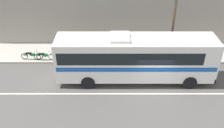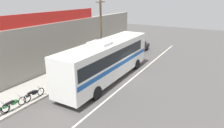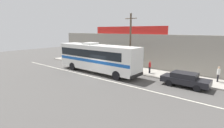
{
  "view_description": "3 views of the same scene",
  "coord_description": "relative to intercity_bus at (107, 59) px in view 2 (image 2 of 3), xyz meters",
  "views": [
    {
      "loc": [
        -3.1,
        -15.49,
        11.75
      ],
      "look_at": [
        -3.06,
        1.3,
        1.27
      ],
      "focal_mm": 40.94,
      "sensor_mm": 36.0,
      "label": 1
    },
    {
      "loc": [
        -15.94,
        -7.73,
        7.36
      ],
      "look_at": [
        -0.25,
        1.23,
        1.18
      ],
      "focal_mm": 32.13,
      "sensor_mm": 36.0,
      "label": 2
    },
    {
      "loc": [
        13.72,
        -14.26,
        5.38
      ],
      "look_at": [
        0.41,
        1.93,
        1.21
      ],
      "focal_mm": 27.45,
      "sensor_mm": 36.0,
      "label": 3
    }
  ],
  "objects": [
    {
      "name": "sidewalk_slab",
      "position": [
        1.41,
        4.12,
        -2.0
      ],
      "size": [
        30.0,
        3.6,
        0.14
      ],
      "primitive_type": "cube",
      "color": "#A8A399",
      "rests_on": "ground_plane"
    },
    {
      "name": "motorcycle_purple",
      "position": [
        -5.94,
        2.69,
        -1.5
      ],
      "size": [
        1.83,
        0.56,
        0.94
      ],
      "color": "black",
      "rests_on": "sidewalk_slab"
    },
    {
      "name": "storefront_facade",
      "position": [
        1.41,
        6.27,
        0.33
      ],
      "size": [
        30.0,
        0.7,
        4.8
      ],
      "primitive_type": "cube",
      "color": "gray",
      "rests_on": "ground_plane"
    },
    {
      "name": "pedestrian_far_left",
      "position": [
        12.77,
        4.68,
        -1.01
      ],
      "size": [
        0.3,
        0.48,
        1.59
      ],
      "color": "black",
      "rests_on": "sidewalk_slab"
    },
    {
      "name": "motorcycle_blue",
      "position": [
        -7.61,
        2.7,
        -1.5
      ],
      "size": [
        1.9,
        0.56,
        0.94
      ],
      "color": "black",
      "rests_on": "sidewalk_slab"
    },
    {
      "name": "ground_plane",
      "position": [
        1.41,
        -1.08,
        -2.07
      ],
      "size": [
        70.0,
        70.0,
        0.0
      ],
      "primitive_type": "plane",
      "color": "#4F4C49"
    },
    {
      "name": "storefront_billboard",
      "position": [
        0.39,
        6.27,
        3.28
      ],
      "size": [
        12.39,
        0.12,
        1.1
      ],
      "primitive_type": "cube",
      "color": "red",
      "rests_on": "storefront_facade"
    },
    {
      "name": "parked_car",
      "position": [
        10.49,
        1.38,
        -1.33
      ],
      "size": [
        4.36,
        1.86,
        1.37
      ],
      "color": "black",
      "rests_on": "ground_plane"
    },
    {
      "name": "intercity_bus",
      "position": [
        0.0,
        0.0,
        0.0
      ],
      "size": [
        11.86,
        2.63,
        3.78
      ],
      "color": "white",
      "rests_on": "ground_plane"
    },
    {
      "name": "utility_pole",
      "position": [
        3.27,
        2.7,
        1.82
      ],
      "size": [
        1.6,
        0.22,
        7.22
      ],
      "color": "brown",
      "rests_on": "sidewalk_slab"
    },
    {
      "name": "road_center_stripe",
      "position": [
        1.41,
        -1.88,
        -2.06
      ],
      "size": [
        30.0,
        0.14,
        0.01
      ],
      "primitive_type": "cube",
      "color": "silver",
      "rests_on": "ground_plane"
    },
    {
      "name": "pedestrian_far_right",
      "position": [
        5.68,
        3.47,
        -1.02
      ],
      "size": [
        0.3,
        0.48,
        1.57
      ],
      "color": "black",
      "rests_on": "sidewalk_slab"
    }
  ]
}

